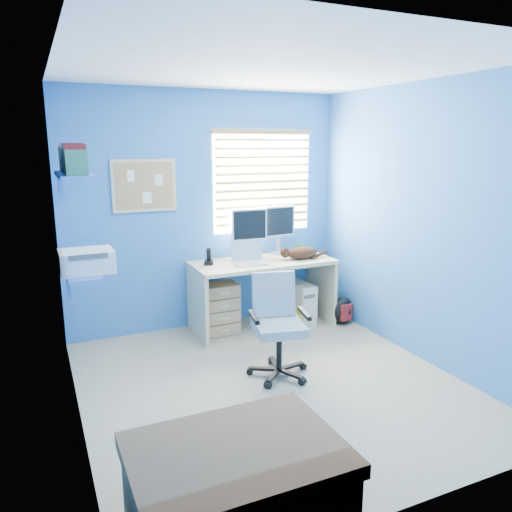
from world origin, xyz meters
name	(u,v)px	position (x,y,z in m)	size (l,w,h in m)	color
floor	(272,384)	(0.00, 0.00, 0.00)	(3.00, 3.20, 0.00)	tan
ceiling	(274,67)	(0.00, 0.00, 2.50)	(3.00, 3.20, 0.00)	white
wall_back	(206,212)	(0.00, 1.60, 1.25)	(3.00, 0.01, 2.50)	#3577C4
wall_front	(416,292)	(0.00, -1.60, 1.25)	(3.00, 0.01, 2.50)	#3577C4
wall_left	(68,254)	(-1.50, 0.00, 1.25)	(0.01, 3.20, 2.50)	#3577C4
wall_right	(423,224)	(1.50, 0.00, 1.25)	(0.01, 3.20, 2.50)	#3577C4
desk	(263,294)	(0.50, 1.26, 0.37)	(1.51, 0.65, 0.74)	#CDBA85
laptop	(249,253)	(0.32, 1.19, 0.85)	(0.33, 0.26, 0.22)	silver
monitor_left	(249,234)	(0.41, 1.43, 1.01)	(0.40, 0.12, 0.54)	silver
monitor_right	(278,230)	(0.81, 1.52, 1.01)	(0.40, 0.12, 0.54)	silver
phone	(209,256)	(-0.08, 1.33, 0.82)	(0.09, 0.11, 0.17)	black
mug	(298,248)	(1.05, 1.46, 0.79)	(0.10, 0.09, 0.10)	#336A46
cd_spindle	(300,250)	(1.05, 1.42, 0.78)	(0.13, 0.13, 0.07)	silver
cat	(302,253)	(0.93, 1.17, 0.81)	(0.37, 0.19, 0.13)	black
tower_pc	(299,302)	(0.94, 1.23, 0.23)	(0.19, 0.44, 0.45)	beige
drawer_boxes	(221,308)	(0.02, 1.28, 0.27)	(0.35, 0.28, 0.54)	tan
yellow_book	(297,318)	(0.80, 1.03, 0.12)	(0.03, 0.17, 0.24)	yellow
backpack	(342,310)	(1.35, 0.98, 0.15)	(0.26, 0.20, 0.31)	black
bed_corner	(237,491)	(-0.87, -1.38, 0.25)	(1.02, 0.73, 0.49)	brown
office_chair	(278,338)	(0.14, 0.17, 0.33)	(0.60, 0.60, 0.87)	black
window_blinds	(263,182)	(0.65, 1.57, 1.55)	(1.15, 0.05, 1.10)	white
corkboard	(144,186)	(-0.65, 1.58, 1.55)	(0.64, 0.02, 0.52)	#CDBA85
wall_shelves	(79,211)	(-1.35, 0.75, 1.43)	(0.42, 0.90, 1.05)	#3D70CC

